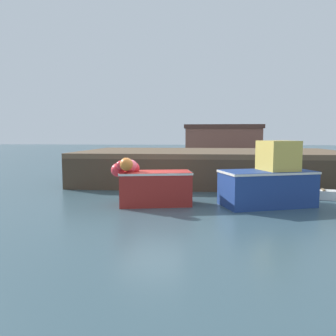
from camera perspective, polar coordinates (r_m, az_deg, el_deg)
ground at (r=12.40m, az=-3.04°, el=-6.60°), size 120.00×160.00×0.10m
pier at (r=18.02m, az=7.74°, el=2.13°), size 14.59×7.72×1.76m
fishing_boat_near_left at (r=12.02m, az=-2.90°, el=-3.04°), size 3.01×1.88×1.84m
fishing_boat_near_right at (r=12.46m, az=17.62°, el=-2.30°), size 3.72×2.61×2.43m
rowboat at (r=14.68m, az=26.00°, el=-4.29°), size 1.65×0.96×0.41m
warehouse at (r=43.31m, az=9.66°, el=4.96°), size 9.93×6.28×4.04m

